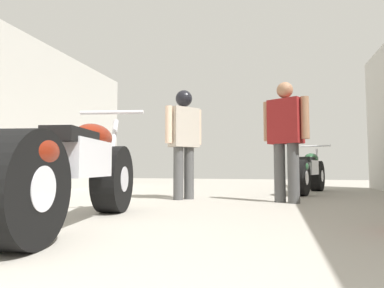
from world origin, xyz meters
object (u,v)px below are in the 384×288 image
(mechanic_in_blue, at_px, (286,134))
(mechanic_with_helmet, at_px, (184,133))
(motorcycle_maroon_cruiser, at_px, (79,171))
(motorcycle_black_naked, at_px, (309,172))

(mechanic_in_blue, bearing_deg, mechanic_with_helmet, 175.88)
(motorcycle_maroon_cruiser, distance_m, motorcycle_black_naked, 4.52)
(motorcycle_maroon_cruiser, relative_size, motorcycle_black_naked, 1.18)
(motorcycle_maroon_cruiser, xyz_separation_m, mechanic_with_helmet, (0.21, 2.34, 0.53))
(mechanic_with_helmet, bearing_deg, motorcycle_black_naked, 41.22)
(motorcycle_maroon_cruiser, bearing_deg, motorcycle_black_naked, 62.30)
(mechanic_in_blue, relative_size, mechanic_with_helmet, 1.00)
(motorcycle_maroon_cruiser, xyz_separation_m, mechanic_in_blue, (1.66, 2.24, 0.48))
(motorcycle_black_naked, distance_m, mechanic_in_blue, 1.90)
(motorcycle_black_naked, distance_m, mechanic_with_helmet, 2.59)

